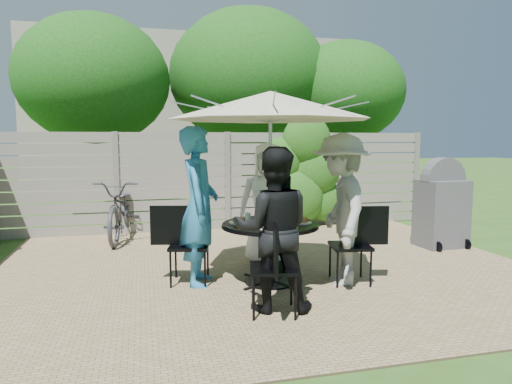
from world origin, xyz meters
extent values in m
plane|color=#304C17|center=(0.00, 0.00, 0.00)|extent=(60.00, 60.00, 0.00)
cube|color=#9D855B|center=(0.00, 0.50, 0.01)|extent=(7.00, 6.00, 0.02)
cube|color=gray|center=(0.00, 3.00, 0.93)|extent=(8.00, 0.10, 1.85)
ellipsoid|color=#215212|center=(1.40, 2.85, 0.90)|extent=(1.20, 0.70, 1.80)
cube|color=#A39888|center=(0.00, 12.00, 2.50)|extent=(10.00, 6.00, 5.00)
ellipsoid|color=#134510|center=(-2.50, 5.00, 2.97)|extent=(3.20, 3.20, 2.72)
ellipsoid|color=#134510|center=(1.00, 5.50, 3.18)|extent=(3.80, 3.80, 3.23)
ellipsoid|color=#134510|center=(3.20, 4.80, 2.83)|extent=(2.80, 2.80, 2.38)
cylinder|color=black|center=(-0.11, -0.35, 0.72)|extent=(1.36, 1.36, 0.03)
cylinder|color=black|center=(-0.11, -0.35, 0.36)|extent=(0.08, 0.08, 0.72)
cylinder|color=black|center=(-0.11, -0.35, 0.02)|extent=(0.60, 0.60, 0.04)
cylinder|color=silver|center=(-0.11, -0.35, 1.07)|extent=(0.04, 0.04, 2.14)
cone|color=beige|center=(-0.11, -0.35, 2.10)|extent=(2.82, 2.82, 0.33)
cube|color=black|center=(0.11, 0.57, 0.44)|extent=(0.51, 0.51, 0.03)
cube|color=black|center=(0.16, 0.78, 0.68)|extent=(0.12, 0.43, 0.44)
imported|color=white|center=(0.09, 0.46, 0.84)|extent=(0.92, 0.71, 1.68)
cube|color=black|center=(-1.03, -0.12, 0.46)|extent=(0.54, 0.54, 0.04)
cube|color=black|center=(-1.25, -0.07, 0.71)|extent=(0.45, 0.13, 0.46)
imported|color=teal|center=(-0.92, -0.15, 0.93)|extent=(0.60, 0.77, 1.87)
cube|color=black|center=(-0.34, -1.27, 0.47)|extent=(0.54, 0.54, 0.04)
cube|color=black|center=(-0.39, -1.49, 0.71)|extent=(0.13, 0.45, 0.47)
imported|color=black|center=(-0.31, -1.16, 0.82)|extent=(0.93, 0.80, 1.65)
cube|color=black|center=(0.81, -0.57, 0.46)|extent=(0.53, 0.53, 0.04)
cube|color=black|center=(1.03, -0.62, 0.71)|extent=(0.45, 0.11, 0.46)
imported|color=#9C9C97|center=(0.70, -0.55, 0.89)|extent=(0.92, 1.28, 1.79)
cylinder|color=white|center=(-0.03, 0.00, 0.74)|extent=(0.26, 0.26, 0.01)
cylinder|color=#A26A2F|center=(-0.03, 0.00, 0.78)|extent=(0.15, 0.15, 0.05)
cylinder|color=white|center=(-0.46, -0.26, 0.74)|extent=(0.26, 0.26, 0.01)
cylinder|color=#A26A2F|center=(-0.46, -0.26, 0.78)|extent=(0.15, 0.15, 0.05)
cylinder|color=white|center=(-0.20, -0.70, 0.74)|extent=(0.26, 0.26, 0.01)
cylinder|color=#A26A2F|center=(-0.20, -0.70, 0.78)|extent=(0.15, 0.15, 0.05)
cylinder|color=white|center=(0.24, -0.43, 0.74)|extent=(0.26, 0.26, 0.01)
cylinder|color=#A26A2F|center=(0.24, -0.43, 0.78)|extent=(0.15, 0.15, 0.05)
cylinder|color=white|center=(-0.01, -0.68, 0.74)|extent=(0.24, 0.24, 0.01)
cylinder|color=#A26A2F|center=(-0.01, -0.68, 0.78)|extent=(0.14, 0.14, 0.05)
cylinder|color=silver|center=(-0.15, -0.07, 0.81)|extent=(0.07, 0.07, 0.14)
cylinder|color=silver|center=(-0.39, -0.39, 0.81)|extent=(0.07, 0.07, 0.14)
cylinder|color=silver|center=(-0.07, -0.63, 0.81)|extent=(0.07, 0.07, 0.14)
cylinder|color=silver|center=(0.17, -0.31, 0.81)|extent=(0.07, 0.07, 0.14)
cylinder|color=#59280C|center=(-0.16, -0.29, 0.82)|extent=(0.09, 0.09, 0.16)
cylinder|color=#C6B293|center=(0.04, -0.16, 0.80)|extent=(0.08, 0.08, 0.12)
imported|color=#333338|center=(-1.89, 2.60, 0.52)|extent=(0.98, 2.06, 1.04)
cube|color=#4F4F53|center=(3.02, 0.77, 0.54)|extent=(0.74, 0.59, 1.08)
cylinder|color=#4F4F53|center=(3.02, 0.77, 1.08)|extent=(0.72, 0.26, 0.71)
camera|label=1|loc=(-1.55, -5.42, 1.72)|focal=32.00mm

